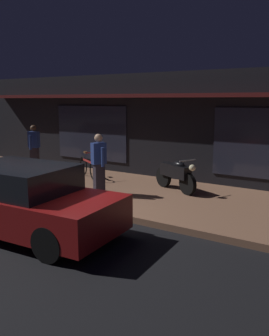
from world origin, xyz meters
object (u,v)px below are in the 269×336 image
Objects in this scene: motorcycle at (176,174)px; parked_car_across at (23,200)px; person_bystander at (99,163)px; bicycle_parked at (88,167)px; person_photographer at (34,147)px.

parked_car_across reaches higher than motorcycle.
person_bystander is at bearing 95.06° from parked_car_across.
parked_car_across reaches higher than bicycle_parked.
bicycle_parked is 2.51m from person_photographer.
bicycle_parked is at bearing 137.61° from person_bystander.
bicycle_parked is 4.75m from parked_car_across.
motorcycle is at bearing -0.59° from bicycle_parked.
bicycle_parked is 0.87× the size of person_photographer.
bicycle_parked is (-3.27, 0.03, -0.14)m from motorcycle.
person_photographer is (-2.46, -0.10, 0.52)m from bicycle_parked.
parked_car_across is at bearing -66.41° from bicycle_parked.
person_bystander is (4.10, -1.40, 0.00)m from person_photographer.
person_photographer reaches higher than motorcycle.
person_bystander reaches higher than motorcycle.
bicycle_parked is 0.87× the size of person_bystander.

